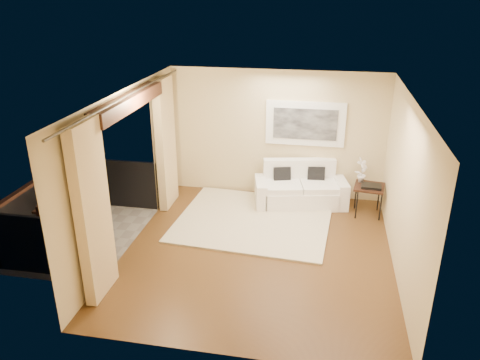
% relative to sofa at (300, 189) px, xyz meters
% --- Properties ---
extents(floor, '(5.00, 5.00, 0.00)m').
position_rel_sofa_xyz_m(floor, '(-0.57, -2.09, -0.32)').
color(floor, brown).
rests_on(floor, ground).
extents(room_shell, '(5.00, 6.40, 5.00)m').
position_rel_sofa_xyz_m(room_shell, '(-2.70, -2.09, 2.20)').
color(room_shell, white).
rests_on(room_shell, ground).
extents(balcony, '(1.81, 2.60, 1.17)m').
position_rel_sofa_xyz_m(balcony, '(-3.88, -2.09, -0.14)').
color(balcony, '#605B56').
rests_on(balcony, ground).
extents(curtains, '(0.16, 4.80, 2.64)m').
position_rel_sofa_xyz_m(curtains, '(-2.68, -2.09, 1.02)').
color(curtains, '#DABC86').
rests_on(curtains, ground).
extents(artwork, '(1.62, 0.07, 0.92)m').
position_rel_sofa_xyz_m(artwork, '(0.01, 0.38, 1.30)').
color(artwork, white).
rests_on(artwork, room_shell).
extents(rug, '(3.05, 2.71, 0.04)m').
position_rel_sofa_xyz_m(rug, '(-0.82, -0.99, -0.30)').
color(rug, beige).
rests_on(rug, floor).
extents(sofa, '(1.99, 1.17, 0.90)m').
position_rel_sofa_xyz_m(sofa, '(0.00, 0.00, 0.00)').
color(sofa, white).
rests_on(sofa, floor).
extents(side_table, '(0.64, 0.64, 0.62)m').
position_rel_sofa_xyz_m(side_table, '(1.36, -0.28, 0.24)').
color(side_table, black).
rests_on(side_table, floor).
extents(tray, '(0.40, 0.31, 0.05)m').
position_rel_sofa_xyz_m(tray, '(1.38, -0.34, 0.32)').
color(tray, black).
rests_on(tray, side_table).
extents(orchid, '(0.31, 0.32, 0.51)m').
position_rel_sofa_xyz_m(orchid, '(1.19, -0.11, 0.55)').
color(orchid, white).
rests_on(orchid, side_table).
extents(bistro_table, '(0.63, 0.63, 0.67)m').
position_rel_sofa_xyz_m(bistro_table, '(-4.10, -2.36, 0.27)').
color(bistro_table, black).
rests_on(bistro_table, balcony).
extents(balcony_chair_far, '(0.45, 0.45, 0.89)m').
position_rel_sofa_xyz_m(balcony_chair_far, '(-3.97, -1.59, 0.19)').
color(balcony_chair_far, black).
rests_on(balcony_chair_far, balcony).
extents(balcony_chair_near, '(0.43, 0.43, 0.94)m').
position_rel_sofa_xyz_m(balcony_chair_near, '(-3.88, -2.99, 0.23)').
color(balcony_chair_near, black).
rests_on(balcony_chair_near, balcony).
extents(ice_bucket, '(0.18, 0.18, 0.20)m').
position_rel_sofa_xyz_m(ice_bucket, '(-4.26, -2.24, 0.46)').
color(ice_bucket, silver).
rests_on(ice_bucket, bistro_table).
extents(candle, '(0.06, 0.06, 0.07)m').
position_rel_sofa_xyz_m(candle, '(-4.06, -2.25, 0.39)').
color(candle, red).
rests_on(candle, bistro_table).
extents(vase, '(0.04, 0.04, 0.18)m').
position_rel_sofa_xyz_m(vase, '(-4.10, -2.53, 0.45)').
color(vase, silver).
rests_on(vase, bistro_table).
extents(glass_a, '(0.06, 0.06, 0.12)m').
position_rel_sofa_xyz_m(glass_a, '(-3.97, -2.45, 0.42)').
color(glass_a, silver).
rests_on(glass_a, bistro_table).
extents(glass_b, '(0.06, 0.06, 0.12)m').
position_rel_sofa_xyz_m(glass_b, '(-3.90, -2.32, 0.42)').
color(glass_b, white).
rests_on(glass_b, bistro_table).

